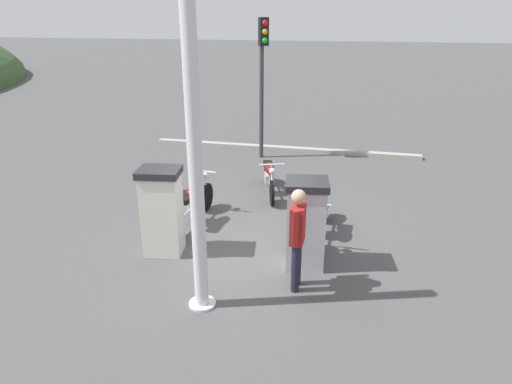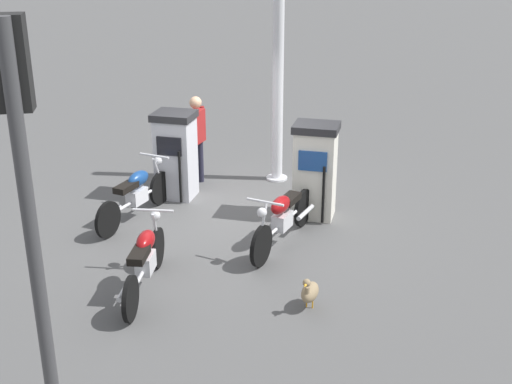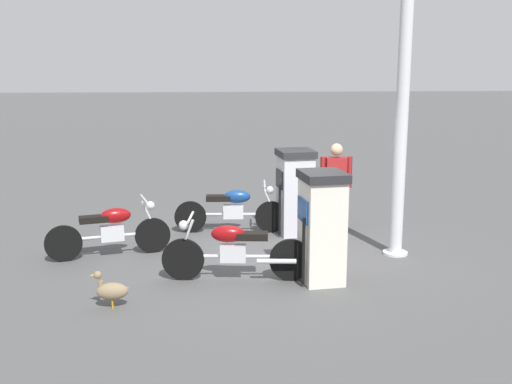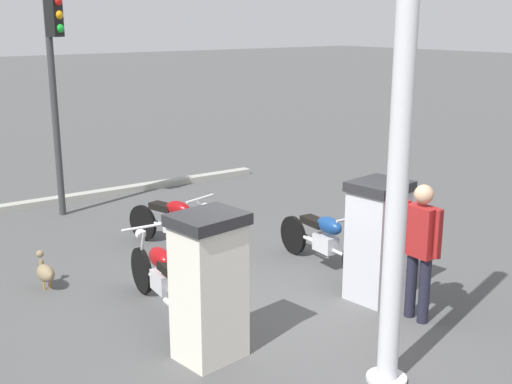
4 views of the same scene
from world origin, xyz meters
TOP-DOWN VIEW (x-y plane):
  - ground_plane at (0.00, 0.00)m, footprint 120.00×120.00m
  - fuel_pump_near at (-0.55, -1.25)m, footprint 0.69×0.75m
  - fuel_pump_far at (-0.55, 1.25)m, footprint 0.66×0.77m
  - motorcycle_near_pump at (0.56, -1.42)m, footprint 2.05×0.56m
  - motorcycle_far_pump at (0.67, 1.11)m, footprint 2.12×0.59m
  - motorcycle_extra at (2.56, -0.15)m, footprint 1.91×0.70m
  - attendant_person at (-1.27, -1.18)m, footprint 0.57×0.23m
  - wandering_duck at (2.26, 1.99)m, footprint 0.49×0.20m
  - roadside_traffic_light at (5.36, 0.52)m, footprint 0.39×0.31m
  - canopy_support_pole at (-1.99, 0.12)m, footprint 0.40×0.40m
  - road_edge_kerb at (6.22, 0.00)m, footprint 0.56×8.19m

SIDE VIEW (x-z plane):
  - ground_plane at x=0.00m, z-range 0.00..0.00m
  - road_edge_kerb at x=6.22m, z-range 0.00..0.12m
  - wandering_duck at x=2.26m, z-range -0.01..0.48m
  - motorcycle_extra at x=2.56m, z-range -0.01..0.92m
  - motorcycle_near_pump at x=0.56m, z-range -0.01..0.92m
  - motorcycle_far_pump at x=0.67m, z-range -0.01..0.93m
  - fuel_pump_near at x=-0.55m, z-range 0.01..1.54m
  - fuel_pump_far at x=-0.55m, z-range 0.01..1.59m
  - attendant_person at x=-1.27m, z-range 0.12..1.76m
  - canopy_support_pole at x=-1.99m, z-range -0.08..4.23m
  - roadside_traffic_light at x=5.36m, z-range 0.70..4.58m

